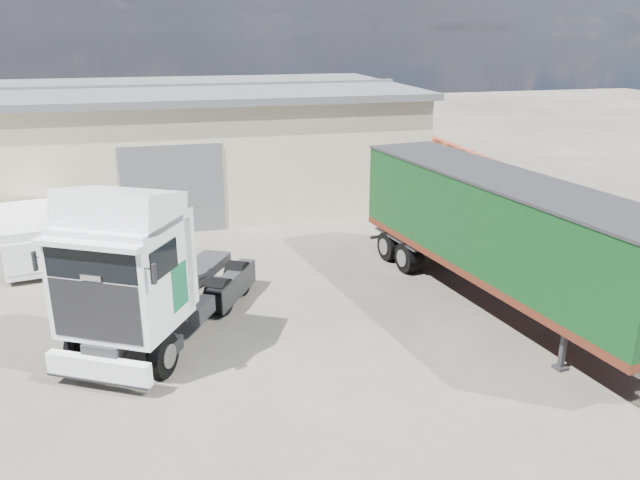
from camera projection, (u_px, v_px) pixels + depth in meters
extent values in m
plane|color=#2A2722|center=(266.00, 340.00, 16.66)|extent=(120.00, 120.00, 0.00)
cube|color=beige|center=(81.00, 150.00, 29.13)|extent=(30.00, 12.00, 5.00)
cube|color=#505255|center=(74.00, 92.00, 28.27)|extent=(30.60, 12.60, 0.30)
cube|color=#505255|center=(173.00, 190.00, 24.76)|extent=(4.00, 0.08, 3.60)
cube|color=#505255|center=(73.00, 87.00, 28.21)|extent=(30.60, 0.40, 0.15)
cube|color=brown|center=(530.00, 207.00, 24.42)|extent=(0.35, 26.00, 2.50)
cylinder|color=black|center=(122.00, 350.00, 15.06)|extent=(2.70, 2.15, 1.08)
cylinder|color=black|center=(188.00, 292.00, 18.31)|extent=(2.75, 2.17, 1.08)
cylinder|color=black|center=(208.00, 275.00, 19.61)|extent=(2.75, 2.17, 1.08)
cube|color=#2D2D30|center=(169.00, 296.00, 17.17)|extent=(4.04, 6.30, 0.30)
cube|color=white|center=(99.00, 369.00, 14.17)|extent=(2.39, 1.48, 0.56)
cube|color=white|center=(122.00, 276.00, 14.81)|extent=(3.35, 3.27, 2.49)
cube|color=black|center=(96.00, 311.00, 13.87)|extent=(1.98, 1.13, 1.42)
cube|color=black|center=(90.00, 264.00, 13.53)|extent=(2.02, 1.15, 0.76)
cube|color=white|center=(120.00, 210.00, 14.48)|extent=(3.15, 2.94, 1.24)
cube|color=#0C5A37|center=(87.00, 276.00, 15.58)|extent=(0.38, 0.67, 1.12)
cube|color=#0C5A37|center=(180.00, 286.00, 14.97)|extent=(0.38, 0.67, 1.12)
cylinder|color=#2D2D30|center=(190.00, 271.00, 18.31)|extent=(1.52, 1.52, 0.12)
cube|color=#2D2D30|center=(563.00, 349.00, 15.08)|extent=(0.34, 0.34, 1.08)
cube|color=#2D2D30|center=(617.00, 336.00, 15.73)|extent=(0.34, 0.34, 1.08)
cylinder|color=black|center=(424.00, 248.00, 22.09)|extent=(2.62, 1.41, 1.04)
cube|color=#2D2D30|center=(496.00, 277.00, 18.53)|extent=(2.59, 11.72, 0.34)
cube|color=#582014|center=(497.00, 267.00, 18.42)|extent=(4.23, 11.98, 0.23)
cube|color=black|center=(501.00, 222.00, 17.97)|extent=(4.23, 11.98, 2.54)
cube|color=#2D2D30|center=(506.00, 179.00, 17.56)|extent=(4.30, 12.04, 0.08)
cylinder|color=black|center=(35.00, 269.00, 20.73)|extent=(1.87, 0.94, 0.62)
cylinder|color=black|center=(33.00, 242.00, 23.29)|extent=(1.87, 0.94, 0.62)
cube|color=white|center=(31.00, 237.00, 21.80)|extent=(2.54, 4.54, 1.59)
cube|color=white|center=(32.00, 254.00, 20.29)|extent=(1.85, 1.14, 1.03)
cube|color=black|center=(30.00, 237.00, 20.28)|extent=(1.62, 0.38, 0.56)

